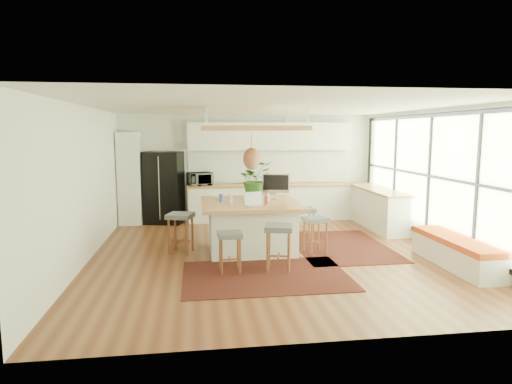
{
  "coord_description": "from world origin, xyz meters",
  "views": [
    {
      "loc": [
        -1.35,
        -7.82,
        2.24
      ],
      "look_at": [
        -0.2,
        0.5,
        1.1
      ],
      "focal_mm": 30.72,
      "sensor_mm": 36.0,
      "label": 1
    }
  ],
  "objects": [
    {
      "name": "island_bottle_0",
      "position": [
        -0.88,
        0.46,
        1.03
      ],
      "size": [
        0.07,
        0.07,
        0.19
      ],
      "primitive_type": "cylinder",
      "color": "blue",
      "rests_on": "island"
    },
    {
      "name": "wall_right",
      "position": [
        3.25,
        0.0,
        1.35
      ],
      "size": [
        0.0,
        7.0,
        7.0
      ],
      "primitive_type": "plane",
      "rotation": [
        1.57,
        0.0,
        -1.57
      ],
      "color": "white",
      "rests_on": "ground"
    },
    {
      "name": "wall_back",
      "position": [
        0.0,
        3.5,
        1.35
      ],
      "size": [
        6.5,
        0.0,
        6.5
      ],
      "primitive_type": "plane",
      "rotation": [
        1.57,
        0.0,
        0.0
      ],
      "color": "white",
      "rests_on": "ground"
    },
    {
      "name": "fridge",
      "position": [
        -2.15,
        3.17,
        0.93
      ],
      "size": [
        1.02,
        0.88,
        1.78
      ],
      "primitive_type": null,
      "rotation": [
        0.0,
        0.0,
        -0.24
      ],
      "color": "black",
      "rests_on": "floor"
    },
    {
      "name": "stool_right_front",
      "position": [
        0.84,
        -0.04,
        0.35
      ],
      "size": [
        0.48,
        0.48,
        0.68
      ],
      "primitive_type": null,
      "rotation": [
        0.0,
        0.0,
        1.79
      ],
      "color": "#4D5155",
      "rests_on": "floor"
    },
    {
      "name": "island_plant",
      "position": [
        -0.16,
        1.0,
        1.21
      ],
      "size": [
        0.93,
        0.96,
        0.57
      ],
      "primitive_type": "imported",
      "rotation": [
        0.0,
        0.0,
        0.54
      ],
      "color": "#1E4C19",
      "rests_on": "island"
    },
    {
      "name": "stool_near_right",
      "position": [
        -0.03,
        -0.96,
        0.35
      ],
      "size": [
        0.54,
        0.54,
        0.75
      ],
      "primitive_type": null,
      "rotation": [
        0.0,
        0.0,
        -0.24
      ],
      "color": "#4D5155",
      "rests_on": "floor"
    },
    {
      "name": "island_bottle_3",
      "position": [
        0.02,
        0.41,
        1.03
      ],
      "size": [
        0.07,
        0.07,
        0.19
      ],
      "primitive_type": "cylinder",
      "color": "white",
      "rests_on": "island"
    },
    {
      "name": "rug_right",
      "position": [
        1.47,
        0.34,
        0.01
      ],
      "size": [
        1.8,
        2.6,
        0.01
      ],
      "primitive_type": "cube",
      "color": "black",
      "rests_on": "floor"
    },
    {
      "name": "island",
      "position": [
        -0.33,
        0.36,
        0.47
      ],
      "size": [
        1.85,
        1.85,
        0.93
      ],
      "primitive_type": null,
      "color": "#AC693D",
      "rests_on": "floor"
    },
    {
      "name": "island_bottle_2",
      "position": [
        -0.08,
        0.06,
        1.03
      ],
      "size": [
        0.07,
        0.07,
        0.19
      ],
      "primitive_type": "cylinder",
      "color": "#A93C38",
      "rests_on": "island"
    },
    {
      "name": "monitor",
      "position": [
        0.22,
        0.65,
        1.19
      ],
      "size": [
        0.58,
        0.34,
        0.51
      ],
      "primitive_type": null,
      "rotation": [
        0.0,
        0.0,
        -0.27
      ],
      "color": "#A5A5AA",
      "rests_on": "island"
    },
    {
      "name": "back_counter_top",
      "position": [
        0.55,
        3.18,
        0.9
      ],
      "size": [
        4.24,
        0.64,
        0.05
      ],
      "primitive_type": "cube",
      "color": "#AC693D",
      "rests_on": "back_counter_base"
    },
    {
      "name": "laptop",
      "position": [
        -0.29,
        -0.12,
        1.05
      ],
      "size": [
        0.45,
        0.46,
        0.26
      ],
      "primitive_type": null,
      "rotation": [
        0.0,
        0.0,
        0.31
      ],
      "color": "#A5A5AA",
      "rests_on": "island"
    },
    {
      "name": "pantry",
      "position": [
        -2.95,
        3.18,
        1.12
      ],
      "size": [
        0.55,
        0.6,
        2.25
      ],
      "primitive_type": "cube",
      "color": "white",
      "rests_on": "floor"
    },
    {
      "name": "wall_left",
      "position": [
        -3.25,
        0.0,
        1.35
      ],
      "size": [
        0.0,
        7.0,
        7.0
      ],
      "primitive_type": "plane",
      "rotation": [
        1.57,
        0.0,
        1.57
      ],
      "color": "white",
      "rests_on": "ground"
    },
    {
      "name": "range",
      "position": [
        0.3,
        3.18,
        0.5
      ],
      "size": [
        0.76,
        0.62,
        1.0
      ],
      "primitive_type": null,
      "color": "#A5A5AA",
      "rests_on": "floor"
    },
    {
      "name": "ceiling",
      "position": [
        0.0,
        0.0,
        2.7
      ],
      "size": [
        7.0,
        7.0,
        0.0
      ],
      "primitive_type": "plane",
      "rotation": [
        3.14,
        0.0,
        0.0
      ],
      "color": "white",
      "rests_on": "ground"
    },
    {
      "name": "stool_near_left",
      "position": [
        -0.83,
        -0.96,
        0.35
      ],
      "size": [
        0.4,
        0.4,
        0.65
      ],
      "primitive_type": null,
      "rotation": [
        0.0,
        0.0,
        0.03
      ],
      "color": "#4D5155",
      "rests_on": "floor"
    },
    {
      "name": "wall_front",
      "position": [
        0.0,
        -3.5,
        1.35
      ],
      "size": [
        6.5,
        0.0,
        6.5
      ],
      "primitive_type": "plane",
      "rotation": [
        -1.57,
        0.0,
        0.0
      ],
      "color": "white",
      "rests_on": "ground"
    },
    {
      "name": "right_counter_top",
      "position": [
        2.93,
        2.0,
        0.9
      ],
      "size": [
        0.64,
        2.54,
        0.05
      ],
      "primitive_type": "cube",
      "color": "#AC693D",
      "rests_on": "right_counter_base"
    },
    {
      "name": "back_counter_base",
      "position": [
        0.55,
        3.18,
        0.44
      ],
      "size": [
        4.2,
        0.6,
        0.88
      ],
      "primitive_type": "cube",
      "color": "white",
      "rests_on": "floor"
    },
    {
      "name": "rug_near",
      "position": [
        -0.28,
        -1.24,
        0.01
      ],
      "size": [
        2.6,
        1.8,
        0.01
      ],
      "primitive_type": "cube",
      "color": "black",
      "rests_on": "floor"
    },
    {
      "name": "floor",
      "position": [
        0.0,
        0.0,
        0.0
      ],
      "size": [
        7.0,
        7.0,
        0.0
      ],
      "primitive_type": "plane",
      "color": "brown",
      "rests_on": "ground"
    },
    {
      "name": "backsplash",
      "position": [
        0.55,
        3.48,
        1.35
      ],
      "size": [
        4.2,
        0.02,
        0.8
      ],
      "primitive_type": "cube",
      "color": "white",
      "rests_on": "wall_back"
    },
    {
      "name": "window_wall",
      "position": [
        3.22,
        0.0,
        1.4
      ],
      "size": [
        0.1,
        6.2,
        2.6
      ],
      "primitive_type": null,
      "color": "black",
      "rests_on": "wall_right"
    },
    {
      "name": "island_bottle_1",
      "position": [
        -0.73,
        0.21,
        1.03
      ],
      "size": [
        0.07,
        0.07,
        0.19
      ],
      "primitive_type": "cylinder",
      "color": "white",
      "rests_on": "island"
    },
    {
      "name": "right_counter_base",
      "position": [
        2.93,
        2.0,
        0.44
      ],
      "size": [
        0.6,
        2.5,
        0.88
      ],
      "primitive_type": "cube",
      "color": "white",
      "rests_on": "floor"
    },
    {
      "name": "ceiling_panel",
      "position": [
        -0.3,
        0.4,
        2.05
      ],
      "size": [
        1.86,
        1.86,
        0.8
      ],
      "primitive_type": null,
      "color": "#AC693D",
      "rests_on": "ceiling"
    },
    {
      "name": "island_bowl",
      "position": [
        -0.92,
        0.86,
        0.95
      ],
      "size": [
        0.21,
        0.21,
        0.05
      ],
      "primitive_type": "imported",
      "rotation": [
        0.0,
        0.0,
        -0.11
      ],
      "color": "white",
      "rests_on": "island"
    },
    {
      "name": "stool_right_back",
      "position": [
        0.83,
        0.77,
        0.35
      ],
      "size": [
        0.43,
        0.43,
        0.71
      ],
      "primitive_type": null,
      "rotation": [
        0.0,
        0.0,
        1.59
      ],
      "color": "#4D5155",
      "rests_on": "floor"
    },
    {
      "name": "microwave",
      "position": [
        -1.25,
        3.19,
        1.12
      ],
      "size": [
        0.66,
        0.49,
        0.4
      ],
      "primitive_type": "imported",
      "rotation": [
        0.0,
        0.0,
        0.32
      ],
      "color": "#A5A5AA",
      "rests_on": "back_counter_top"
    },
    {
      "name": "stool_left_side",
      "position": [
        -1.65,
        0.3,
        0.35
      ],
      "size": [
        0.56,
        0.56,
        0.75
      ],
      "primitive_type": null,
      "rotation": [
        0.0,
        0.0,
        -1.88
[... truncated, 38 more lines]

